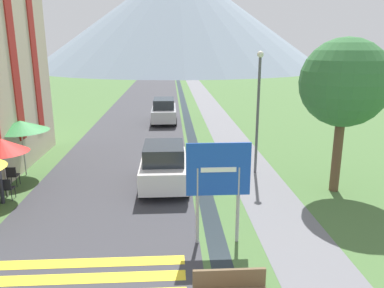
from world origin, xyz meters
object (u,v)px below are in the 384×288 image
at_px(parked_car_near, 164,165).
at_px(tree_by_path, 344,83).
at_px(parked_car_far, 164,111).
at_px(cafe_umbrella_middle_red, 1,146).
at_px(road_sign, 218,178).
at_px(streetlamp, 258,103).
at_px(cafe_umbrella_rear_green, 21,126).
at_px(cafe_chair_middle, 7,187).
at_px(cafe_chair_far_right, 12,175).

height_order(parked_car_near, tree_by_path, tree_by_path).
height_order(parked_car_far, cafe_umbrella_middle_red, cafe_umbrella_middle_red).
height_order(road_sign, tree_by_path, tree_by_path).
bearing_deg(cafe_umbrella_middle_red, parked_car_far, 67.39).
relative_size(cafe_umbrella_middle_red, streetlamp, 0.42).
distance_m(road_sign, cafe_umbrella_rear_green, 10.11).
distance_m(cafe_chair_middle, cafe_chair_far_right, 1.50).
bearing_deg(tree_by_path, cafe_umbrella_rear_green, 168.75).
bearing_deg(cafe_umbrella_middle_red, cafe_umbrella_rear_green, 94.70).
bearing_deg(tree_by_path, parked_car_far, 116.40).
bearing_deg(cafe_umbrella_middle_red, cafe_chair_middle, -64.90).
height_order(parked_car_far, tree_by_path, tree_by_path).
bearing_deg(road_sign, cafe_chair_far_right, 147.56).
relative_size(parked_car_far, tree_by_path, 0.76).
height_order(road_sign, parked_car_near, road_sign).
bearing_deg(cafe_umbrella_middle_red, tree_by_path, -0.43).
distance_m(cafe_chair_far_right, streetlamp, 10.75).
bearing_deg(parked_car_far, streetlamp, -69.73).
height_order(cafe_chair_far_right, cafe_umbrella_rear_green, cafe_umbrella_rear_green).
xyz_separation_m(parked_car_near, cafe_umbrella_rear_green, (-6.21, 1.75, 1.34)).
height_order(cafe_chair_middle, tree_by_path, tree_by_path).
distance_m(parked_car_near, cafe_chair_far_right, 6.24).
bearing_deg(parked_car_near, cafe_chair_far_right, 176.86).
height_order(parked_car_near, parked_car_far, same).
bearing_deg(cafe_chair_far_right, cafe_umbrella_middle_red, -103.04).
distance_m(cafe_chair_middle, tree_by_path, 13.17).
height_order(cafe_chair_middle, cafe_umbrella_middle_red, cafe_umbrella_middle_red).
distance_m(road_sign, streetlamp, 6.75).
xyz_separation_m(parked_car_near, tree_by_path, (6.79, -0.84, 3.35)).
xyz_separation_m(parked_car_far, tree_by_path, (6.98, -14.06, 3.35)).
height_order(parked_car_far, streetlamp, streetlamp).
bearing_deg(parked_car_far, cafe_chair_far_right, -115.06).
height_order(parked_car_near, cafe_chair_middle, parked_car_near).
distance_m(cafe_umbrella_rear_green, tree_by_path, 13.41).
height_order(cafe_chair_far_right, tree_by_path, tree_by_path).
bearing_deg(road_sign, parked_car_far, 95.79).
xyz_separation_m(parked_car_near, cafe_umbrella_middle_red, (-6.01, -0.74, 1.12)).
xyz_separation_m(parked_car_far, cafe_chair_far_right, (-6.03, -12.88, -0.40)).
xyz_separation_m(cafe_chair_middle, streetlamp, (9.97, 2.62, 2.68)).
xyz_separation_m(parked_car_near, parked_car_far, (-0.19, 13.22, 0.00)).
distance_m(parked_car_near, cafe_chair_middle, 5.95).
relative_size(road_sign, parked_car_far, 0.67).
xyz_separation_m(cafe_chair_far_right, tree_by_path, (13.01, -1.18, 3.75)).
bearing_deg(cafe_umbrella_rear_green, streetlamp, -1.29).
xyz_separation_m(cafe_chair_middle, cafe_umbrella_rear_green, (-0.38, 2.85, 1.74)).
distance_m(parked_car_near, parked_car_far, 13.23).
xyz_separation_m(cafe_umbrella_rear_green, tree_by_path, (13.00, -2.59, 2.01)).
bearing_deg(streetlamp, tree_by_path, -41.52).
bearing_deg(cafe_umbrella_rear_green, cafe_chair_middle, -82.51).
bearing_deg(cafe_chair_middle, cafe_umbrella_middle_red, 88.03).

